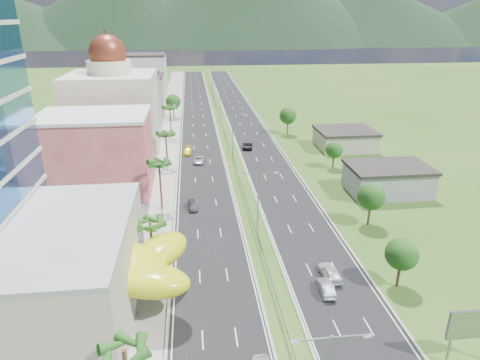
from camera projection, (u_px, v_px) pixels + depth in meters
name	position (u px, v px, depth m)	size (l,w,h in m)	color
ground	(268.00, 272.00, 58.27)	(500.00, 500.00, 0.00)	#2D5119
road_left	(198.00, 121.00, 140.80)	(11.00, 260.00, 0.04)	black
road_right	(243.00, 120.00, 142.39)	(11.00, 260.00, 0.04)	black
sidewalk_left	(169.00, 121.00, 139.79)	(7.00, 260.00, 0.12)	gray
median_guardrail	(225.00, 132.00, 124.70)	(0.10, 216.06, 0.76)	gray
streetlight_median_b	(258.00, 198.00, 65.08)	(6.04, 0.25, 11.00)	gray
streetlight_median_c	(232.00, 131.00, 102.12)	(6.04, 0.25, 11.00)	gray
streetlight_median_d	(220.00, 97.00, 143.79)	(6.04, 0.25, 11.00)	gray
streetlight_median_e	(212.00, 78.00, 185.45)	(6.04, 0.25, 11.00)	gray
lime_canopy	(109.00, 266.00, 50.64)	(18.00, 15.00, 7.40)	#BAC112
pink_shophouse	(97.00, 155.00, 82.22)	(20.00, 15.00, 15.00)	#B64C4A
domed_building	(114.00, 110.00, 102.12)	(20.00, 20.00, 28.70)	beige
midrise_grey	(132.00, 104.00, 126.59)	(16.00, 15.00, 16.00)	gray
midrise_beige	(140.00, 96.00, 147.50)	(16.00, 15.00, 13.00)	#B8AB98
midrise_white	(146.00, 79.00, 167.89)	(16.00, 15.00, 18.00)	silver
billboard	(473.00, 326.00, 41.80)	(5.20, 0.35, 6.20)	gray
shed_near	(387.00, 181.00, 83.47)	(15.00, 10.00, 5.00)	gray
shed_far	(345.00, 140.00, 111.57)	(14.00, 12.00, 4.40)	#B8AB98
palm_tree_a	(124.00, 355.00, 33.35)	(3.60, 3.60, 9.10)	#47301C
palm_tree_b	(150.00, 225.00, 55.92)	(3.60, 3.60, 8.10)	#47301C
palm_tree_c	(159.00, 165.00, 73.92)	(3.60, 3.60, 9.60)	#47301C
palm_tree_d	(166.00, 135.00, 95.56)	(3.60, 3.60, 8.60)	#47301C
palm_tree_e	(170.00, 109.00, 118.43)	(3.60, 3.60, 9.40)	#47301C
leafy_tree_lfar	(173.00, 102.00, 142.57)	(4.90, 4.90, 8.05)	#47301C
leafy_tree_ra	(402.00, 254.00, 53.60)	(4.20, 4.20, 6.90)	#47301C
leafy_tree_rb	(371.00, 196.00, 69.51)	(4.55, 4.55, 7.47)	#47301C
leafy_tree_rc	(334.00, 150.00, 96.05)	(3.85, 3.85, 6.33)	#47301C
leafy_tree_rd	(288.00, 116.00, 122.96)	(4.90, 4.90, 8.05)	#47301C
mountain_ridge	(251.00, 45.00, 481.27)	(860.00, 140.00, 90.00)	black
car_dark_left	(193.00, 205.00, 76.97)	(1.47, 4.21, 1.39)	black
car_silver_mid_left	(199.00, 160.00, 100.81)	(2.35, 5.10, 1.42)	#A4A6AB
car_yellow_far_left	(188.00, 151.00, 107.35)	(2.08, 5.11, 1.48)	yellow
car_white_near_right	(330.00, 272.00, 56.78)	(2.02, 5.01, 1.71)	silver
car_silver_right	(326.00, 287.00, 53.74)	(1.54, 4.43, 1.46)	#96989D
car_dark_far_right	(248.00, 146.00, 111.66)	(2.45, 5.31, 1.48)	black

